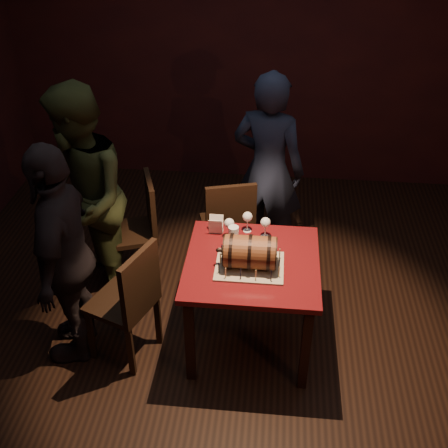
% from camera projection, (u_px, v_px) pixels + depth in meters
% --- Properties ---
extents(room_shell, '(5.04, 5.04, 2.80)m').
position_uv_depth(room_shell, '(236.00, 169.00, 3.49)').
color(room_shell, black).
rests_on(room_shell, ground).
extents(pub_table, '(0.90, 0.90, 0.75)m').
position_uv_depth(pub_table, '(252.00, 274.00, 3.83)').
color(pub_table, '#460B10').
rests_on(pub_table, ground).
extents(cake_board, '(0.45, 0.35, 0.01)m').
position_uv_depth(cake_board, '(250.00, 266.00, 3.71)').
color(cake_board, '#A09681').
rests_on(cake_board, pub_table).
extents(barrel_cake, '(0.40, 0.24, 0.24)m').
position_uv_depth(barrel_cake, '(250.00, 252.00, 3.65)').
color(barrel_cake, brown).
rests_on(barrel_cake, cake_board).
extents(birthday_candles, '(0.40, 0.30, 0.09)m').
position_uv_depth(birthday_candles, '(250.00, 261.00, 3.69)').
color(birthday_candles, '#E9D08B').
rests_on(birthday_candles, cake_board).
extents(wine_glass_left, '(0.07, 0.07, 0.16)m').
position_uv_depth(wine_glass_left, '(229.00, 224.00, 3.93)').
color(wine_glass_left, silver).
rests_on(wine_glass_left, pub_table).
extents(wine_glass_mid, '(0.07, 0.07, 0.16)m').
position_uv_depth(wine_glass_mid, '(247.00, 218.00, 4.00)').
color(wine_glass_mid, silver).
rests_on(wine_glass_mid, pub_table).
extents(wine_glass_right, '(0.07, 0.07, 0.16)m').
position_uv_depth(wine_glass_right, '(265.00, 223.00, 3.94)').
color(wine_glass_right, silver).
rests_on(wine_glass_right, pub_table).
extents(pint_of_ale, '(0.07, 0.07, 0.15)m').
position_uv_depth(pint_of_ale, '(233.00, 236.00, 3.89)').
color(pint_of_ale, silver).
rests_on(pint_of_ale, pub_table).
extents(menu_card, '(0.10, 0.05, 0.13)m').
position_uv_depth(menu_card, '(216.00, 225.00, 4.01)').
color(menu_card, white).
rests_on(menu_card, pub_table).
extents(chair_back, '(0.49, 0.49, 0.93)m').
position_uv_depth(chair_back, '(229.00, 224.00, 4.56)').
color(chair_back, black).
rests_on(chair_back, ground).
extents(chair_left_rear, '(0.51, 0.51, 0.93)m').
position_uv_depth(chair_left_rear, '(140.00, 224.00, 4.55)').
color(chair_left_rear, black).
rests_on(chair_left_rear, ground).
extents(chair_left_front, '(0.52, 0.52, 0.93)m').
position_uv_depth(chair_left_front, '(130.00, 298.00, 3.80)').
color(chair_left_front, black).
rests_on(chair_left_front, ground).
extents(person_back, '(0.70, 0.56, 1.69)m').
position_uv_depth(person_back, '(268.00, 170.00, 4.65)').
color(person_back, '#1A1F34').
rests_on(person_back, ground).
extents(person_left_rear, '(0.94, 1.05, 1.76)m').
position_uv_depth(person_left_rear, '(82.00, 200.00, 4.18)').
color(person_left_rear, '#323A1D').
rests_on(person_left_rear, ground).
extents(person_left_front, '(0.48, 0.99, 1.64)m').
position_uv_depth(person_left_front, '(65.00, 256.00, 3.70)').
color(person_left_front, black).
rests_on(person_left_front, ground).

